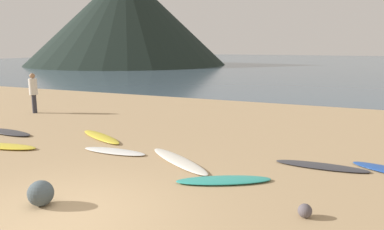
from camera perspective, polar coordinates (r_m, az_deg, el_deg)
ground_plane at (r=15.59m, az=6.65°, el=-0.83°), size 120.00×120.00×0.20m
ocean_water at (r=69.47m, az=20.62°, el=7.44°), size 140.00×100.00×0.01m
headland_hill at (r=60.13m, az=-9.97°, el=14.33°), size 30.44×30.44×14.17m
surfboard_1 at (r=14.22m, az=-26.17°, el=-2.35°), size 2.19×0.75×0.10m
surfboard_2 at (r=12.27m, az=-26.45°, el=-4.29°), size 2.05×0.90×0.10m
surfboard_3 at (r=12.48m, az=-13.69°, el=-3.23°), size 2.32×1.50×0.10m
surfboard_4 at (r=10.77m, az=-11.74°, el=-5.42°), size 1.97×0.61×0.07m
surfboard_5 at (r=9.70m, az=-2.06°, el=-6.94°), size 2.48×1.93×0.09m
surfboard_6 at (r=8.38m, az=4.88°, el=-9.85°), size 2.12×1.51×0.08m
surfboard_7 at (r=9.84m, az=19.08°, el=-7.34°), size 2.22×0.54×0.07m
person_0 at (r=17.92m, az=-22.99°, el=3.57°), size 0.36×0.36×1.76m
beach_rock_near at (r=7.01m, az=16.80°, el=-13.76°), size 0.25×0.25×0.25m
beach_rock_far at (r=7.68m, az=-22.02°, el=-10.97°), size 0.48×0.48×0.48m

